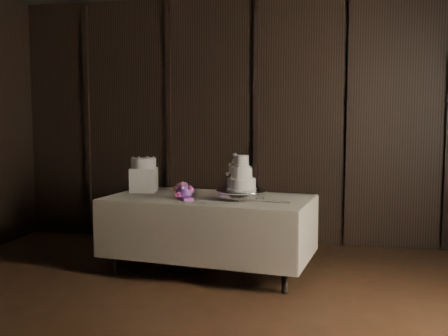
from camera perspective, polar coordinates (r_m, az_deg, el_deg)
room at (r=2.97m, az=-5.59°, el=4.68°), size 6.08×7.08×3.08m
display_table at (r=5.24m, az=-1.62°, el=-6.88°), size 2.11×1.30×0.76m
cake_stand at (r=5.02m, az=1.91°, el=-2.91°), size 0.52×0.52×0.09m
wedding_cake at (r=4.99m, az=1.61°, el=-0.92°), size 0.32×0.28×0.33m
bouquet at (r=5.10m, az=-4.43°, el=-2.60°), size 0.48×0.47×0.18m
box_pedestal at (r=5.59m, az=-8.72°, el=-1.28°), size 0.30×0.30×0.25m
small_cake at (r=5.57m, az=-8.75°, el=0.53°), size 0.34×0.34×0.11m
cake_knife at (r=4.85m, az=4.61°, el=-3.69°), size 0.36×0.12×0.01m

